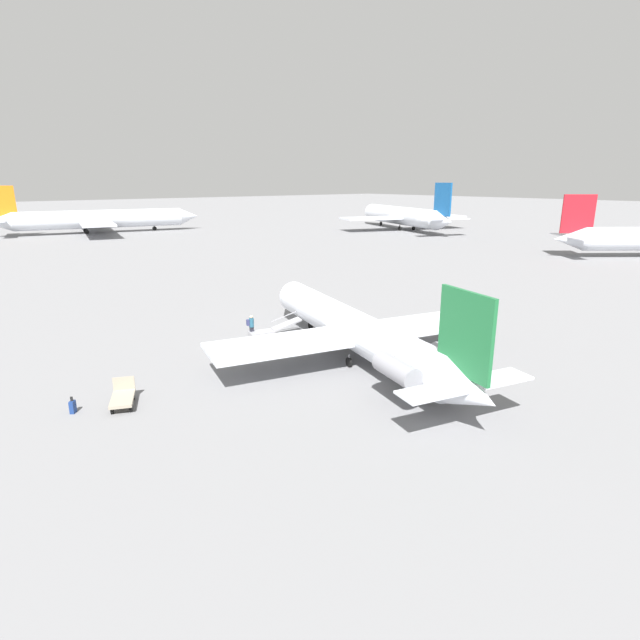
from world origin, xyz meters
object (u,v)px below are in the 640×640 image
Objects in this scene: airplane_far_right at (97,219)px; boarding_stairs at (267,332)px; airplane_main at (356,330)px; luggage_cart at (123,397)px; airplane_far_center at (402,216)px; suitcase at (73,407)px; passenger at (251,325)px.

airplane_far_right is 10.52× the size of boarding_stairs.
airplane_far_right reaches higher than airplane_main.
boarding_stairs is at bearing -43.05° from luggage_cart.
luggage_cart is (-5.08, 12.31, 0.09)m from boarding_stairs.
airplane_far_center is 102.42m from suitcase.
suitcase is (3.27, 16.48, -1.63)m from airplane_main.
airplane_far_right reaches higher than luggage_cart.
boarding_stairs is 13.31m from luggage_cart.
suitcase is (-4.92, 13.57, -0.67)m from passenger.
airplane_far_center reaches higher than luggage_cart.
airplane_main reaches higher than boarding_stairs.
airplane_far_right is 88.59m from passenger.
suitcase is at bearing -148.70° from boarding_stairs.
airplane_far_right reaches higher than suitcase.
passenger is at bearing -38.98° from luggage_cart.
airplane_far_right is at bearing -17.04° from suitcase.
luggage_cart is (2.55, 14.23, -1.50)m from airplane_main.
airplane_far_right is at bearing 76.72° from airplane_far_center.
passenger is at bearing 164.86° from boarding_stairs.
luggage_cart is at bearing -93.85° from airplane_far_right.
airplane_far_center is 45.71× the size of suitcase.
airplane_far_center is (58.00, -70.04, 1.28)m from airplane_main.
airplane_main is 90.94m from airplane_far_center.
airplane_main reaches higher than suitcase.
luggage_cart is (-92.99, 26.02, -2.61)m from airplane_far_right.
luggage_cart is 2.37m from suitcase.
airplane_far_center is 100.91m from luggage_cart.
airplane_far_center is 16.36× the size of luggage_cart.
passenger is (-49.81, 72.95, -2.24)m from airplane_far_center.
suitcase is (-54.73, 86.52, -2.92)m from airplane_far_center.
luggage_cart is (-55.45, 84.27, -2.79)m from airplane_far_center.
boarding_stairs reaches higher than luggage_cart.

